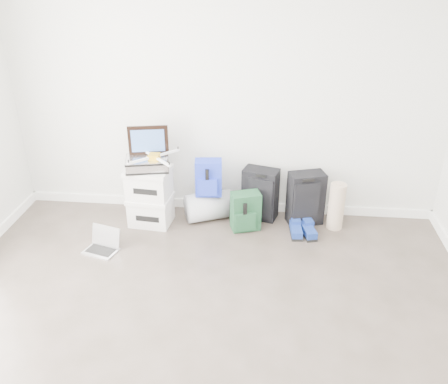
# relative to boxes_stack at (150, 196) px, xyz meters

# --- Properties ---
(room_envelope) EXTENTS (4.52, 5.02, 2.71)m
(room_envelope) POSITION_rel_boxes_stack_xyz_m (0.76, -2.10, 1.41)
(room_envelope) COLOR silver
(room_envelope) RESTS_ON ground
(boxes_stack) EXTENTS (0.47, 0.40, 0.63)m
(boxes_stack) POSITION_rel_boxes_stack_xyz_m (0.00, 0.00, 0.00)
(boxes_stack) COLOR silver
(boxes_stack) RESTS_ON ground
(briefcase) EXTENTS (0.47, 0.39, 0.12)m
(briefcase) POSITION_rel_boxes_stack_xyz_m (0.00, 0.00, 0.37)
(briefcase) COLOR #B2B2B7
(briefcase) RESTS_ON boxes_stack
(painting) EXTENTS (0.40, 0.11, 0.30)m
(painting) POSITION_rel_boxes_stack_xyz_m (0.00, 0.10, 0.58)
(painting) COLOR black
(painting) RESTS_ON briefcase
(drone) EXTENTS (0.44, 0.44, 0.05)m
(drone) POSITION_rel_boxes_stack_xyz_m (0.08, -0.02, 0.46)
(drone) COLOR #C39117
(drone) RESTS_ON briefcase
(duffel_bag) EXTENTS (0.58, 0.48, 0.31)m
(duffel_bag) POSITION_rel_boxes_stack_xyz_m (0.60, 0.15, -0.16)
(duffel_bag) COLOR #93969B
(duffel_bag) RESTS_ON ground
(blue_backpack) EXTENTS (0.29, 0.23, 0.38)m
(blue_backpack) POSITION_rel_boxes_stack_xyz_m (0.60, 0.12, 0.18)
(blue_backpack) COLOR #1B34B3
(blue_backpack) RESTS_ON duffel_bag
(large_suitcase) EXTENTS (0.41, 0.32, 0.56)m
(large_suitcase) POSITION_rel_boxes_stack_xyz_m (1.15, 0.23, -0.03)
(large_suitcase) COLOR black
(large_suitcase) RESTS_ON ground
(green_backpack) EXTENTS (0.33, 0.29, 0.41)m
(green_backpack) POSITION_rel_boxes_stack_xyz_m (1.00, -0.03, -0.12)
(green_backpack) COLOR #14371D
(green_backpack) RESTS_ON ground
(carry_on) EXTENTS (0.41, 0.33, 0.57)m
(carry_on) POSITION_rel_boxes_stack_xyz_m (1.62, 0.16, -0.03)
(carry_on) COLOR black
(carry_on) RESTS_ON ground
(shoes) EXTENTS (0.28, 0.30, 0.09)m
(shoes) POSITION_rel_boxes_stack_xyz_m (1.59, -0.09, -0.27)
(shoes) COLOR black
(shoes) RESTS_ON ground
(rolled_rug) EXTENTS (0.16, 0.16, 0.50)m
(rolled_rug) POSITION_rel_boxes_stack_xyz_m (1.93, 0.09, -0.06)
(rolled_rug) COLOR tan
(rolled_rug) RESTS_ON ground
(laptop) EXTENTS (0.36, 0.30, 0.22)m
(laptop) POSITION_rel_boxes_stack_xyz_m (-0.35, -0.56, -0.26)
(laptop) COLOR silver
(laptop) RESTS_ON ground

